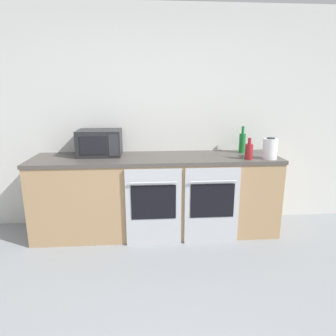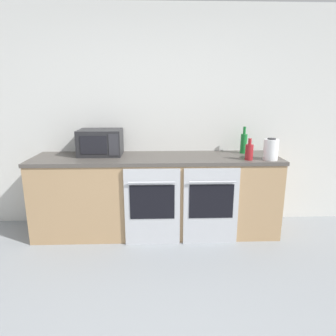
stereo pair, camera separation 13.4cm
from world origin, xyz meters
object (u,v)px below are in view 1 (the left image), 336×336
object	(u,v)px
oven_left	(154,207)
oven_right	(212,206)
microwave	(100,143)
bottle_red	(249,151)
bottle_green	(242,142)
kettle	(270,149)

from	to	relation	value
oven_left	oven_right	xyz separation A→B (m)	(0.63, 0.00, 0.00)
microwave	bottle_red	xyz separation A→B (m)	(1.64, -0.32, -0.06)
oven_right	bottle_green	distance (m)	0.91
oven_right	bottle_green	xyz separation A→B (m)	(0.46, 0.51, 0.60)
bottle_green	oven_right	bearing A→B (deg)	-132.13
bottle_green	bottle_red	size ratio (longest dim) A/B	1.35
bottle_red	microwave	bearing A→B (deg)	168.96
bottle_green	bottle_red	world-z (taller)	bottle_green
kettle	oven_right	bearing A→B (deg)	-168.50
oven_right	kettle	distance (m)	0.89
oven_left	kettle	distance (m)	1.41
bottle_green	kettle	world-z (taller)	bottle_green
oven_left	microwave	bearing A→B (deg)	142.56
bottle_green	microwave	bearing A→B (deg)	-178.16
bottle_red	kettle	world-z (taller)	kettle
bottle_green	kettle	bearing A→B (deg)	-63.57
microwave	bottle_red	size ratio (longest dim) A/B	2.08
bottle_green	bottle_red	distance (m)	0.38
oven_left	oven_right	world-z (taller)	same
bottle_red	oven_right	bearing A→B (deg)	-161.90
oven_right	microwave	world-z (taller)	microwave
oven_left	bottle_red	distance (m)	1.19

